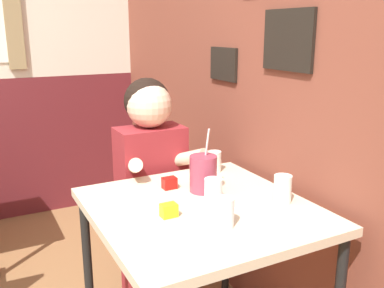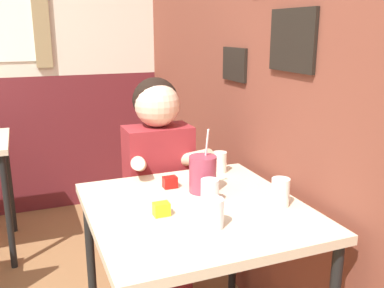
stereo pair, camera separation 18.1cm
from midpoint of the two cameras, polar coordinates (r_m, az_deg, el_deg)
The scene contains 10 objects.
brick_wall_right at distance 2.58m, azimuth -0.57°, elevation 12.79°, with size 0.08×4.39×2.70m.
main_table at distance 1.74m, azimuth -1.81°, elevation -10.66°, with size 0.83×0.87×0.78m.
person_seated at distance 2.26m, azimuth -7.76°, elevation -5.41°, with size 0.42×0.42×1.22m.
cocktail_pitcher at distance 1.83m, azimuth -1.33°, elevation -4.01°, with size 0.12×0.12×0.28m.
glass_near_pitcher at distance 1.52m, azimuth 0.79°, elevation -9.14°, with size 0.08×0.08×0.11m.
glass_center at distance 1.74m, azimuth 9.09°, elevation -5.99°, with size 0.07×0.07×0.11m.
glass_far_side at distance 2.09m, azimuth 0.55°, elevation -2.36°, with size 0.07×0.07×0.10m.
glass_by_brick at distance 1.72m, azimuth -0.15°, elevation -6.26°, with size 0.07×0.07×0.10m.
condiment_ketchup at distance 1.88m, azimuth -5.79°, elevation -5.25°, with size 0.06×0.04×0.05m.
condiment_mustard at distance 1.61m, azimuth -6.36°, elevation -8.84°, with size 0.06×0.04×0.05m.
Camera 1 is at (-0.08, -1.06, 1.45)m, focal length 40.00 mm.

